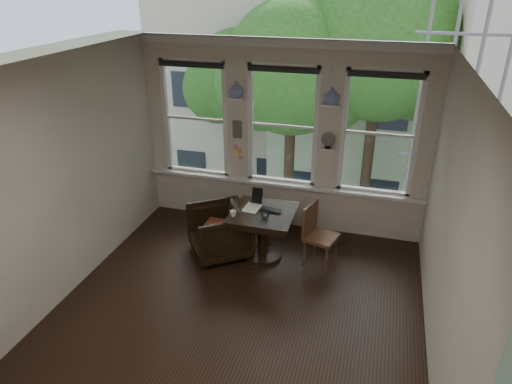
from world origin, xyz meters
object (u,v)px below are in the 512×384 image
(table, at_px, (263,235))
(mug, at_px, (233,214))
(armchair_left, at_px, (219,232))
(laptop, at_px, (270,211))
(side_chair_right, at_px, (321,237))

(table, distance_m, mug, 0.61)
(armchair_left, bearing_deg, laptop, 64.36)
(armchair_left, distance_m, side_chair_right, 1.49)
(table, bearing_deg, side_chair_right, 2.02)
(table, xyz_separation_m, laptop, (0.09, 0.03, 0.39))
(laptop, bearing_deg, armchair_left, -152.69)
(laptop, xyz_separation_m, mug, (-0.46, -0.27, 0.03))
(side_chair_right, height_order, laptop, side_chair_right)
(side_chair_right, xyz_separation_m, laptop, (-0.76, 0.00, 0.30))
(side_chair_right, bearing_deg, table, 108.68)
(mug, bearing_deg, table, 33.27)
(laptop, bearing_deg, mug, -132.31)
(side_chair_right, relative_size, laptop, 2.99)
(laptop, bearing_deg, side_chair_right, 16.76)
(side_chair_right, bearing_deg, armchair_left, 111.81)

